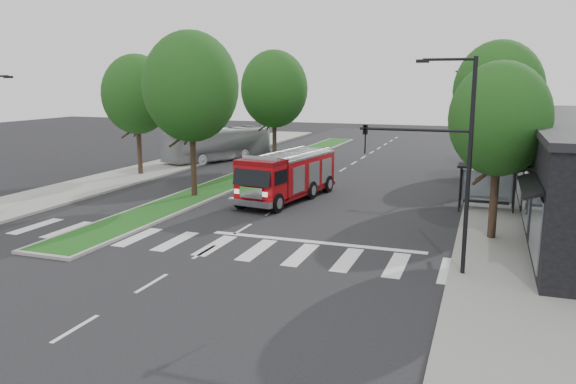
# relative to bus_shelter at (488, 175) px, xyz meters

# --- Properties ---
(ground) EXTENTS (140.00, 140.00, 0.00)m
(ground) POSITION_rel_bus_shelter_xyz_m (-11.20, -8.15, -2.04)
(ground) COLOR black
(ground) RESTS_ON ground
(sidewalk_right) EXTENTS (5.00, 80.00, 0.15)m
(sidewalk_right) POSITION_rel_bus_shelter_xyz_m (1.30, 1.85, -1.96)
(sidewalk_right) COLOR gray
(sidewalk_right) RESTS_ON ground
(sidewalk_left) EXTENTS (5.00, 80.00, 0.15)m
(sidewalk_left) POSITION_rel_bus_shelter_xyz_m (-25.70, 1.85, -1.96)
(sidewalk_left) COLOR gray
(sidewalk_left) RESTS_ON ground
(median) EXTENTS (3.00, 50.00, 0.15)m
(median) POSITION_rel_bus_shelter_xyz_m (-17.20, 9.85, -1.96)
(median) COLOR gray
(median) RESTS_ON ground
(bus_shelter) EXTENTS (3.20, 1.60, 2.61)m
(bus_shelter) POSITION_rel_bus_shelter_xyz_m (0.00, 0.00, 0.00)
(bus_shelter) COLOR black
(bus_shelter) RESTS_ON ground
(tree_right_near) EXTENTS (4.40, 4.40, 8.05)m
(tree_right_near) POSITION_rel_bus_shelter_xyz_m (0.30, -6.15, 3.47)
(tree_right_near) COLOR black
(tree_right_near) RESTS_ON ground
(tree_right_mid) EXTENTS (5.60, 5.60, 9.72)m
(tree_right_mid) POSITION_rel_bus_shelter_xyz_m (0.30, 5.85, 4.45)
(tree_right_mid) COLOR black
(tree_right_mid) RESTS_ON ground
(tree_right_far) EXTENTS (5.00, 5.00, 8.73)m
(tree_right_far) POSITION_rel_bus_shelter_xyz_m (0.30, 15.85, 3.80)
(tree_right_far) COLOR black
(tree_right_far) RESTS_ON ground
(tree_median_near) EXTENTS (5.80, 5.80, 10.16)m
(tree_median_near) POSITION_rel_bus_shelter_xyz_m (-17.20, -2.15, 4.77)
(tree_median_near) COLOR black
(tree_median_near) RESTS_ON ground
(tree_median_far) EXTENTS (5.60, 5.60, 9.72)m
(tree_median_far) POSITION_rel_bus_shelter_xyz_m (-17.20, 11.85, 4.45)
(tree_median_far) COLOR black
(tree_median_far) RESTS_ON ground
(tree_left_mid) EXTENTS (5.20, 5.20, 9.16)m
(tree_left_mid) POSITION_rel_bus_shelter_xyz_m (-25.20, 3.85, 4.12)
(tree_left_mid) COLOR black
(tree_left_mid) RESTS_ON ground
(streetlight_right_near) EXTENTS (4.08, 0.22, 8.00)m
(streetlight_right_near) POSITION_rel_bus_shelter_xyz_m (-1.59, -11.65, 2.63)
(streetlight_right_near) COLOR black
(streetlight_right_near) RESTS_ON ground
(streetlight_right_far) EXTENTS (2.11, 0.20, 8.00)m
(streetlight_right_far) POSITION_rel_bus_shelter_xyz_m (-0.85, 11.85, 2.44)
(streetlight_right_far) COLOR black
(streetlight_right_far) RESTS_ON ground
(fire_engine) EXTENTS (3.92, 9.03, 3.03)m
(fire_engine) POSITION_rel_bus_shelter_xyz_m (-11.48, -0.87, -0.59)
(fire_engine) COLOR #660509
(fire_engine) RESTS_ON ground
(city_bus) EXTENTS (6.61, 11.13, 3.06)m
(city_bus) POSITION_rel_bus_shelter_xyz_m (-23.20, 13.29, -0.51)
(city_bus) COLOR #ADADB1
(city_bus) RESTS_ON ground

